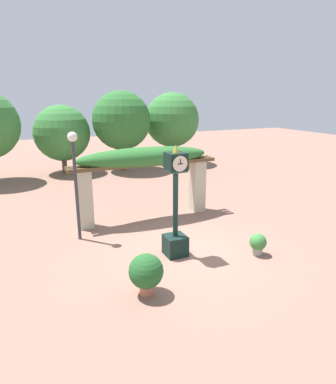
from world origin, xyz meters
TOP-DOWN VIEW (x-y plane):
  - ground_plane at (0.00, 0.00)m, footprint 60.00×60.00m
  - pedestal_clock at (-0.31, -0.14)m, footprint 0.59×0.59m
  - pergola at (0.00, 3.07)m, footprint 5.48×1.08m
  - potted_plant_near_left at (1.84, -1.13)m, footprint 0.48×0.48m
  - potted_plant_near_right at (-1.79, -1.70)m, footprint 0.80×0.80m
  - lamp_post at (-2.60, 2.13)m, footprint 0.30×0.30m
  - tree_line at (0.18, 11.89)m, footprint 14.32×4.35m

SIDE VIEW (x-z plane):
  - ground_plane at x=0.00m, z-range 0.00..0.00m
  - potted_plant_near_left at x=1.84m, z-range 0.04..0.68m
  - potted_plant_near_right at x=-1.79m, z-range 0.07..1.06m
  - pedestal_clock at x=-0.31m, z-range -0.27..2.90m
  - pergola at x=0.00m, z-range 0.72..3.38m
  - lamp_post at x=-2.60m, z-range 0.62..4.02m
  - tree_line at x=0.18m, z-range 0.46..5.17m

